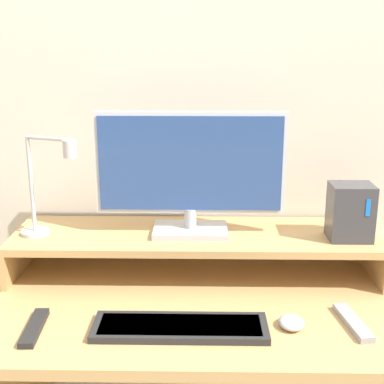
% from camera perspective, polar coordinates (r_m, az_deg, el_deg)
% --- Properties ---
extents(wall_back, '(6.00, 0.05, 2.50)m').
position_cam_1_polar(wall_back, '(1.74, 0.39, 8.73)').
color(wall_back, beige).
rests_on(wall_back, ground_plane).
extents(desk, '(1.11, 0.68, 0.77)m').
position_cam_1_polar(desk, '(1.64, 0.16, -18.65)').
color(desk, tan).
rests_on(desk, ground_plane).
extents(monitor_shelf, '(1.11, 0.31, 0.13)m').
position_cam_1_polar(monitor_shelf, '(1.65, 0.28, -4.98)').
color(monitor_shelf, tan).
rests_on(monitor_shelf, desk).
extents(monitor, '(0.56, 0.15, 0.37)m').
position_cam_1_polar(monitor, '(1.58, -0.17, 2.25)').
color(monitor, '#BCBCC1').
rests_on(monitor, monitor_shelf).
extents(desk_lamp, '(0.20, 0.11, 0.30)m').
position_cam_1_polar(desk_lamp, '(1.62, -15.19, 0.47)').
color(desk_lamp, silver).
rests_on(desk_lamp, monitor_shelf).
extents(router_dock, '(0.12, 0.10, 0.17)m').
position_cam_1_polar(router_dock, '(1.63, 16.54, -2.04)').
color(router_dock, '#3D3D42').
rests_on(router_dock, monitor_shelf).
extents(keyboard, '(0.43, 0.13, 0.02)m').
position_cam_1_polar(keyboard, '(1.37, -1.28, -14.21)').
color(keyboard, '#282828').
rests_on(keyboard, desk).
extents(mouse, '(0.06, 0.08, 0.03)m').
position_cam_1_polar(mouse, '(1.40, 10.57, -13.51)').
color(mouse, silver).
rests_on(mouse, desk).
extents(remote_control, '(0.05, 0.17, 0.02)m').
position_cam_1_polar(remote_control, '(1.42, -16.47, -13.70)').
color(remote_control, black).
rests_on(remote_control, desk).
extents(remote_secondary, '(0.06, 0.18, 0.02)m').
position_cam_1_polar(remote_secondary, '(1.45, 16.79, -13.17)').
color(remote_secondary, '#99999E').
rests_on(remote_secondary, desk).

